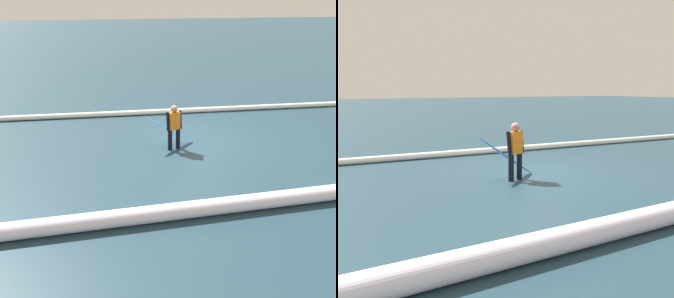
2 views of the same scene
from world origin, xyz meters
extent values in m
plane|color=#213B49|center=(0.00, 0.00, 0.00)|extent=(162.44, 162.44, 0.00)
cylinder|color=black|center=(1.01, 0.54, 0.34)|extent=(0.14, 0.14, 0.68)
cylinder|color=black|center=(0.73, 0.48, 0.34)|extent=(0.14, 0.14, 0.68)
cube|color=orange|center=(0.87, 0.51, 0.96)|extent=(0.37, 0.27, 0.55)
sphere|color=#AD736F|center=(0.87, 0.51, 1.34)|extent=(0.22, 0.22, 0.22)
cylinder|color=black|center=(1.08, 0.55, 0.96)|extent=(0.09, 0.18, 0.58)
cylinder|color=black|center=(0.66, 0.46, 0.96)|extent=(0.09, 0.18, 0.58)
ellipsoid|color=#268CE5|center=(0.94, 0.20, 0.56)|extent=(1.70, 0.43, 1.14)
ellipsoid|color=blue|center=(0.94, 0.20, 0.56)|extent=(1.36, 0.25, 0.92)
cylinder|color=white|center=(-2.89, -3.07, 0.11)|extent=(24.69, 1.90, 0.21)
camera|label=1|loc=(3.39, 10.79, 4.45)|focal=38.16mm
camera|label=2|loc=(5.41, 8.17, 2.27)|focal=39.01mm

